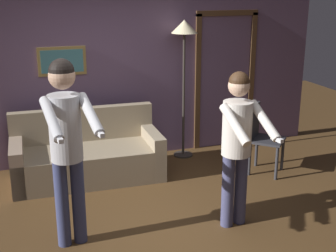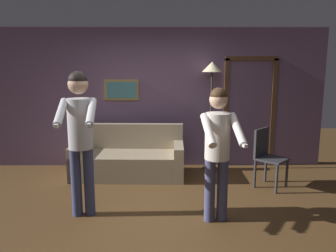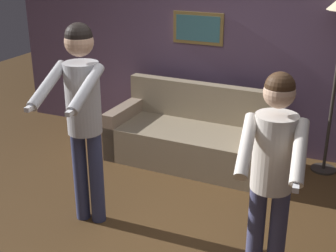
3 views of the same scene
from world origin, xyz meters
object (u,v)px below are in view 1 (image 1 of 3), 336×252
couch (87,158)px  torchiere_lamp (184,41)px  person_standing_right (238,136)px  dining_chair_distant (261,135)px  person_standing_left (66,135)px

couch → torchiere_lamp: 2.07m
torchiere_lamp → person_standing_right: 2.23m
torchiere_lamp → dining_chair_distant: bearing=-49.8°
person_standing_left → person_standing_right: bearing=-5.6°
torchiere_lamp → dining_chair_distant: torchiere_lamp is taller
person_standing_right → dining_chair_distant: 1.62m
couch → torchiere_lamp: size_ratio=0.97×
person_standing_left → torchiere_lamp: bearing=45.9°
person_standing_right → person_standing_left: bearing=174.4°
torchiere_lamp → dining_chair_distant: (0.77, -0.91, -1.16)m
couch → torchiere_lamp: (1.48, 0.36, 1.41)m
couch → person_standing_right: size_ratio=1.17×
couch → dining_chair_distant: (2.24, -0.55, 0.25)m
torchiere_lamp → person_standing_left: size_ratio=1.08×
couch → dining_chair_distant: bearing=-13.8°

